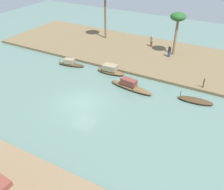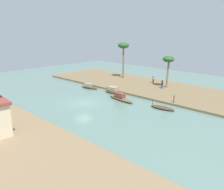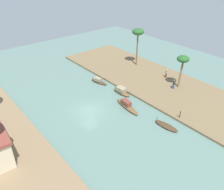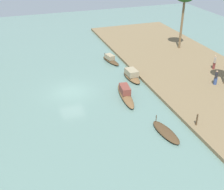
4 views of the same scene
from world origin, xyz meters
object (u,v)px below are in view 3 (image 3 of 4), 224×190
(sampan_foreground, at_px, (127,105))
(person_on_near_bank, at_px, (166,73))
(sampan_near_left_bank, at_px, (166,126))
(palm_tree_left_near, at_px, (183,61))
(person_by_mooring, at_px, (174,85))
(palm_tree_left_far, at_px, (138,33))
(sampan_with_tall_canopy, at_px, (99,81))
(sampan_upstream_small, at_px, (121,91))
(mooring_post, at_px, (180,114))

(sampan_foreground, bearing_deg, person_on_near_bank, -71.55)
(sampan_near_left_bank, xyz_separation_m, person_on_near_bank, (9.59, -11.63, 0.96))
(palm_tree_left_near, bearing_deg, person_by_mooring, 80.25)
(palm_tree_left_far, bearing_deg, person_by_mooring, 168.41)
(sampan_with_tall_canopy, relative_size, palm_tree_left_far, 0.48)
(sampan_foreground, xyz_separation_m, person_by_mooring, (-1.03, -10.08, 0.64))
(sampan_upstream_small, distance_m, palm_tree_left_far, 13.91)
(sampan_with_tall_canopy, height_order, mooring_post, mooring_post)
(sampan_with_tall_canopy, bearing_deg, mooring_post, 175.01)
(person_on_near_bank, bearing_deg, palm_tree_left_near, -158.11)
(sampan_near_left_bank, bearing_deg, palm_tree_left_near, -66.69)
(sampan_with_tall_canopy, bearing_deg, sampan_near_left_bank, 165.22)
(sampan_foreground, height_order, mooring_post, mooring_post)
(sampan_foreground, xyz_separation_m, sampan_upstream_small, (3.84, -2.28, 0.04))
(sampan_with_tall_canopy, distance_m, palm_tree_left_near, 15.34)
(sampan_with_tall_canopy, relative_size, sampan_near_left_bank, 1.02)
(sampan_foreground, bearing_deg, sampan_near_left_bank, -165.91)
(person_on_near_bank, bearing_deg, mooring_post, 176.37)
(sampan_with_tall_canopy, height_order, sampan_foreground, sampan_foreground)
(sampan_foreground, height_order, palm_tree_left_near, palm_tree_left_near)
(person_by_mooring, bearing_deg, sampan_upstream_small, 106.90)
(sampan_foreground, distance_m, sampan_near_left_bank, 7.08)
(sampan_with_tall_canopy, distance_m, person_on_near_bank, 12.94)
(sampan_near_left_bank, relative_size, mooring_post, 3.40)
(person_by_mooring, bearing_deg, sampan_near_left_bank, 172.01)
(sampan_near_left_bank, bearing_deg, sampan_with_tall_canopy, -8.10)
(sampan_foreground, bearing_deg, palm_tree_left_far, -42.89)
(person_by_mooring, height_order, palm_tree_left_far, palm_tree_left_far)
(mooring_post, xyz_separation_m, palm_tree_left_near, (5.84, -7.63, 4.40))
(person_by_mooring, relative_size, palm_tree_left_far, 0.21)
(sampan_upstream_small, distance_m, palm_tree_left_near, 11.49)
(sampan_with_tall_canopy, height_order, palm_tree_left_far, palm_tree_left_far)
(person_on_near_bank, bearing_deg, sampan_with_tall_canopy, 95.95)
(person_on_near_bank, height_order, palm_tree_left_far, palm_tree_left_far)
(sampan_near_left_bank, distance_m, palm_tree_left_near, 12.99)
(sampan_foreground, relative_size, mooring_post, 4.99)
(sampan_foreground, distance_m, person_on_near_bank, 12.81)
(sampan_near_left_bank, height_order, palm_tree_left_far, palm_tree_left_far)
(sampan_near_left_bank, distance_m, person_by_mooring, 11.00)
(mooring_post, bearing_deg, sampan_with_tall_canopy, 7.17)
(sampan_upstream_small, distance_m, person_on_near_bank, 10.34)
(sampan_upstream_small, height_order, person_on_near_bank, person_on_near_bank)
(palm_tree_left_far, bearing_deg, sampan_upstream_small, 123.42)
(sampan_near_left_bank, bearing_deg, mooring_post, -97.17)
(sampan_with_tall_canopy, bearing_deg, person_by_mooring, -153.60)
(sampan_foreground, distance_m, palm_tree_left_near, 12.44)
(palm_tree_left_near, bearing_deg, palm_tree_left_far, -5.24)
(sampan_foreground, bearing_deg, sampan_with_tall_canopy, -2.99)
(mooring_post, distance_m, palm_tree_left_near, 10.57)
(palm_tree_left_near, bearing_deg, mooring_post, 127.45)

